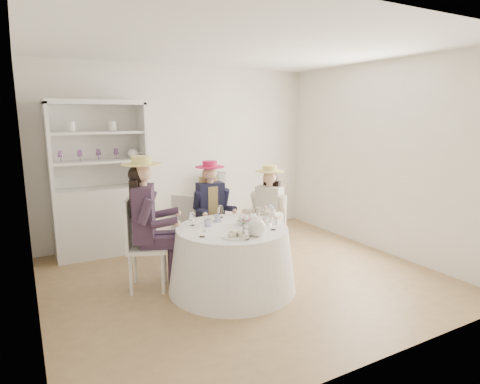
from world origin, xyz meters
TOP-DOWN VIEW (x-y plane):
  - ground at (0.00, 0.00)m, footprint 4.50×4.50m
  - ceiling at (0.00, 0.00)m, footprint 4.50×4.50m
  - wall_back at (0.00, 2.00)m, footprint 4.50×0.00m
  - wall_front at (0.00, -2.00)m, footprint 4.50×0.00m
  - wall_left at (-2.25, 0.00)m, footprint 0.00×4.50m
  - wall_right at (2.25, 0.00)m, footprint 0.00×4.50m
  - tea_table at (-0.26, -0.20)m, footprint 1.45×1.45m
  - hutch at (-1.32, 1.76)m, footprint 1.30×0.53m
  - side_table at (0.48, 1.75)m, footprint 0.54×0.54m
  - hatbox at (0.48, 1.75)m, footprint 0.37×0.37m
  - guest_left at (-1.10, 0.26)m, footprint 0.63×0.58m
  - guest_mid at (-0.09, 0.74)m, footprint 0.50×0.52m
  - guest_right at (0.54, 0.31)m, footprint 0.56×0.52m
  - spare_chair at (-0.31, 1.11)m, footprint 0.51×0.51m
  - teacup_a at (-0.48, -0.02)m, footprint 0.09×0.09m
  - teacup_b at (-0.30, 0.11)m, footprint 0.09×0.09m
  - teacup_c at (-0.03, -0.05)m, footprint 0.12×0.12m
  - flower_bowl at (-0.03, -0.21)m, footprint 0.29×0.29m
  - flower_arrangement at (-0.06, -0.18)m, footprint 0.17×0.17m
  - table_teapot at (-0.19, -0.59)m, footprint 0.28×0.20m
  - sandwich_plate at (-0.39, -0.53)m, footprint 0.29×0.29m
  - cupcake_stand at (0.21, -0.22)m, footprint 0.21×0.21m
  - stemware_set at (-0.26, -0.20)m, footprint 0.95×0.99m

SIDE VIEW (x-z plane):
  - ground at x=0.00m, z-range 0.00..0.00m
  - tea_table at x=-0.26m, z-range 0.00..0.72m
  - side_table at x=0.48m, z-range 0.00..0.74m
  - spare_chair at x=-0.31m, z-range 0.03..0.91m
  - sandwich_plate at x=-0.39m, z-range 0.71..0.77m
  - guest_right at x=0.54m, z-range 0.08..1.40m
  - flower_bowl at x=-0.03m, z-range 0.72..0.78m
  - teacup_a at x=-0.48m, z-range 0.72..0.79m
  - teacup_c at x=-0.03m, z-range 0.72..0.79m
  - teacup_b at x=-0.30m, z-range 0.72..0.79m
  - hutch at x=-1.32m, z-range -0.31..1.85m
  - guest_mid at x=-0.09m, z-range 0.09..1.45m
  - cupcake_stand at x=0.21m, z-range 0.69..0.89m
  - stemware_set at x=-0.26m, z-range 0.72..0.87m
  - flower_arrangement at x=-0.06m, z-range 0.77..0.83m
  - table_teapot at x=-0.19m, z-range 0.70..0.91m
  - guest_left at x=-1.10m, z-range 0.10..1.62m
  - hatbox at x=0.48m, z-range 0.74..1.05m
  - wall_back at x=0.00m, z-range -0.90..3.60m
  - wall_front at x=0.00m, z-range -0.90..3.60m
  - wall_left at x=-2.25m, z-range -0.90..3.60m
  - wall_right at x=2.25m, z-range -0.90..3.60m
  - ceiling at x=0.00m, z-range 2.70..2.70m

